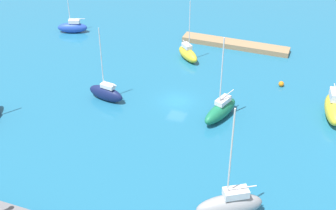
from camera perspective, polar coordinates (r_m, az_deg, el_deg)
name	(u,v)px	position (r m, az deg, el deg)	size (l,w,h in m)	color
water	(177,101)	(64.46, 1.12, 0.49)	(160.00, 160.00, 0.00)	#1E668C
pier_dock	(235,44)	(80.43, 8.26, 7.41)	(18.28, 2.66, 0.87)	#997A56
sailboat_yellow_center_basin	(333,108)	(63.98, 19.66, -0.32)	(3.11, 6.90, 12.29)	yellow
sailboat_gray_lone_south	(230,205)	(47.03, 7.62, -12.11)	(6.90, 5.40, 12.86)	gray
sailboat_green_inner_mooring	(221,110)	(60.72, 6.49, -0.63)	(3.84, 6.97, 11.62)	#19724C
sailboat_blue_by_breakwater	(73,27)	(86.62, -11.68, 9.40)	(5.69, 3.59, 9.78)	#2347B2
sailboat_navy_near_pier	(106,93)	(64.70, -7.66, 1.51)	(5.62, 2.43, 10.75)	#141E4C
sailboat_yellow_along_channel	(188,53)	(75.05, 2.47, 6.36)	(4.98, 4.73, 9.98)	yellow
mooring_buoy_orange	(281,84)	(69.75, 13.78, 2.54)	(0.79, 0.79, 0.79)	orange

